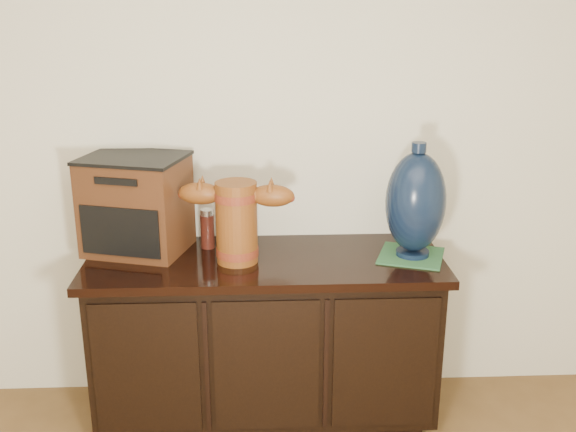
{
  "coord_description": "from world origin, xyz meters",
  "views": [
    {
      "loc": [
        -0.02,
        -0.34,
        1.78
      ],
      "look_at": [
        0.09,
        2.18,
        0.95
      ],
      "focal_mm": 42.0,
      "sensor_mm": 36.0,
      "label": 1
    }
  ],
  "objects_px": {
    "sideboard": "(266,338)",
    "lamp_base": "(416,203)",
    "tv_radio": "(136,204)",
    "terracotta_vessel": "(237,217)",
    "spray_can": "(207,229)"
  },
  "relations": [
    {
      "from": "sideboard",
      "to": "lamp_base",
      "type": "height_order",
      "value": "lamp_base"
    },
    {
      "from": "sideboard",
      "to": "lamp_base",
      "type": "xyz_separation_m",
      "value": [
        0.61,
        -0.01,
        0.6
      ]
    },
    {
      "from": "sideboard",
      "to": "tv_radio",
      "type": "bearing_deg",
      "value": 167.2
    },
    {
      "from": "tv_radio",
      "to": "lamp_base",
      "type": "distance_m",
      "value": 1.15
    },
    {
      "from": "sideboard",
      "to": "terracotta_vessel",
      "type": "bearing_deg",
      "value": -165.49
    },
    {
      "from": "sideboard",
      "to": "spray_can",
      "type": "distance_m",
      "value": 0.53
    },
    {
      "from": "sideboard",
      "to": "terracotta_vessel",
      "type": "xyz_separation_m",
      "value": [
        -0.11,
        -0.03,
        0.56
      ]
    },
    {
      "from": "sideboard",
      "to": "lamp_base",
      "type": "distance_m",
      "value": 0.85
    },
    {
      "from": "tv_radio",
      "to": "spray_can",
      "type": "height_order",
      "value": "tv_radio"
    },
    {
      "from": "terracotta_vessel",
      "to": "tv_radio",
      "type": "bearing_deg",
      "value": 169.27
    },
    {
      "from": "lamp_base",
      "to": "spray_can",
      "type": "height_order",
      "value": "lamp_base"
    },
    {
      "from": "lamp_base",
      "to": "spray_can",
      "type": "xyz_separation_m",
      "value": [
        -0.85,
        0.14,
        -0.15
      ]
    },
    {
      "from": "tv_radio",
      "to": "lamp_base",
      "type": "xyz_separation_m",
      "value": [
        1.14,
        -0.13,
        0.03
      ]
    },
    {
      "from": "terracotta_vessel",
      "to": "lamp_base",
      "type": "distance_m",
      "value": 0.72
    },
    {
      "from": "spray_can",
      "to": "terracotta_vessel",
      "type": "bearing_deg",
      "value": -51.45
    }
  ]
}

